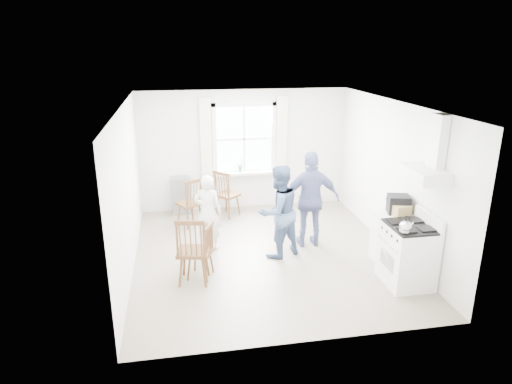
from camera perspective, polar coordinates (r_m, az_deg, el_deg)
name	(u,v)px	position (r m, az deg, el deg)	size (l,w,h in m)	color
room_shell	(267,183)	(7.58, 1.35, 1.10)	(4.62, 5.12, 2.64)	gray
window_assembly	(244,143)	(9.88, -1.47, 6.11)	(1.88, 0.24, 1.70)	white
range_hood	(429,163)	(6.94, 20.77, 3.43)	(0.45, 0.76, 0.94)	silver
shelf_unit	(181,195)	(9.94, -9.32, -0.41)	(0.40, 0.30, 0.80)	gray
gas_stove	(408,254)	(7.32, 18.44, -7.38)	(0.68, 0.76, 1.12)	white
kettle	(405,227)	(6.83, 18.17, -4.17)	(0.18, 0.18, 0.25)	silver
low_cabinet	(391,237)	(7.93, 16.51, -5.45)	(0.50, 0.55, 0.90)	silver
stereo_stack	(398,204)	(7.69, 17.37, -1.47)	(0.40, 0.37, 0.30)	black
cardboard_box	(401,211)	(7.60, 17.69, -2.23)	(0.28, 0.20, 0.18)	#A78B51
windsor_chair_a	(192,198)	(9.10, -7.98, -0.69)	(0.57, 0.57, 1.00)	#4B2D18
windsor_chair_b	(192,245)	(6.88, -8.05, -6.54)	(0.54, 0.53, 1.10)	#4B2D18
windsor_chair_c	(205,245)	(7.13, -6.33, -6.62)	(0.49, 0.49, 0.90)	#4B2D18
person_left	(208,212)	(8.06, -6.01, -2.56)	(0.50, 0.50, 1.37)	silver
person_mid	(278,212)	(7.72, 2.81, -2.47)	(0.79, 0.79, 1.62)	#465C82
person_right	(311,200)	(8.15, 6.89, -0.95)	(1.02, 1.02, 1.75)	navy
potted_plant	(241,165)	(9.88, -1.91, 3.44)	(0.18, 0.18, 0.33)	#316F37
windsor_chair_d	(224,189)	(9.53, -4.03, 0.38)	(0.60, 0.60, 1.02)	#4B2D18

